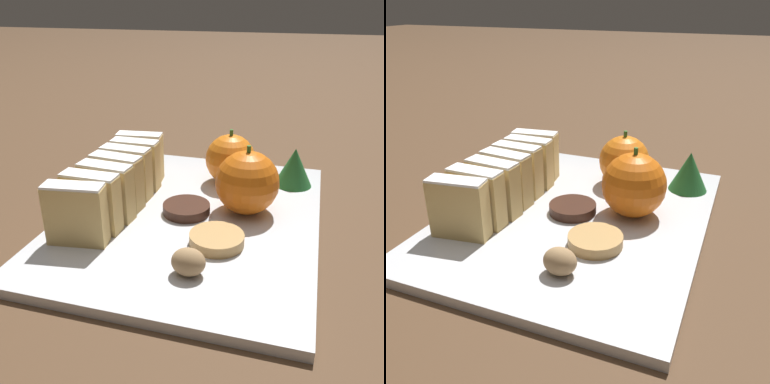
{
  "view_description": "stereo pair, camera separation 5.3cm",
  "coord_description": "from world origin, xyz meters",
  "views": [
    {
      "loc": [
        0.13,
        -0.46,
        0.26
      ],
      "look_at": [
        0.0,
        0.0,
        0.04
      ],
      "focal_mm": 40.0,
      "sensor_mm": 36.0,
      "label": 1
    },
    {
      "loc": [
        0.18,
        -0.44,
        0.26
      ],
      "look_at": [
        0.0,
        0.0,
        0.04
      ],
      "focal_mm": 40.0,
      "sensor_mm": 36.0,
      "label": 2
    }
  ],
  "objects": [
    {
      "name": "stollen_slice_fourth",
      "position": [
        -0.1,
        -0.01,
        0.05
      ],
      "size": [
        0.07,
        0.03,
        0.07
      ],
      "color": "tan",
      "rests_on": "serving_platter"
    },
    {
      "name": "stollen_slice_sixth",
      "position": [
        -0.1,
        0.06,
        0.05
      ],
      "size": [
        0.07,
        0.02,
        0.07
      ],
      "color": "tan",
      "rests_on": "serving_platter"
    },
    {
      "name": "walnut",
      "position": [
        0.03,
        -0.12,
        0.03
      ],
      "size": [
        0.03,
        0.03,
        0.03
      ],
      "color": "#9E7A51",
      "rests_on": "serving_platter"
    },
    {
      "name": "chocolate_cookie",
      "position": [
        -0.01,
        -0.0,
        0.02
      ],
      "size": [
        0.06,
        0.06,
        0.01
      ],
      "color": "#381E14",
      "rests_on": "serving_platter"
    },
    {
      "name": "orange_near",
      "position": [
        0.06,
        0.02,
        0.05
      ],
      "size": [
        0.08,
        0.08,
        0.09
      ],
      "color": "orange",
      "rests_on": "serving_platter"
    },
    {
      "name": "stollen_slice_fifth",
      "position": [
        -0.1,
        0.03,
        0.05
      ],
      "size": [
        0.07,
        0.03,
        0.07
      ],
      "color": "tan",
      "rests_on": "serving_platter"
    },
    {
      "name": "stollen_slice_front",
      "position": [
        -0.1,
        -0.1,
        0.05
      ],
      "size": [
        0.07,
        0.03,
        0.07
      ],
      "color": "tan",
      "rests_on": "serving_platter"
    },
    {
      "name": "ground_plane",
      "position": [
        0.0,
        0.0,
        0.0
      ],
      "size": [
        6.0,
        6.0,
        0.0
      ],
      "primitive_type": "plane",
      "color": "#513823"
    },
    {
      "name": "stollen_slice_third",
      "position": [
        -0.1,
        -0.04,
        0.05
      ],
      "size": [
        0.07,
        0.03,
        0.07
      ],
      "color": "tan",
      "rests_on": "serving_platter"
    },
    {
      "name": "serving_platter",
      "position": [
        0.0,
        0.0,
        0.01
      ],
      "size": [
        0.31,
        0.39,
        0.01
      ],
      "color": "silver",
      "rests_on": "ground_plane"
    },
    {
      "name": "stollen_slice_back",
      "position": [
        -0.1,
        0.09,
        0.05
      ],
      "size": [
        0.07,
        0.03,
        0.07
      ],
      "color": "tan",
      "rests_on": "serving_platter"
    },
    {
      "name": "orange_far",
      "position": [
        0.03,
        0.11,
        0.05
      ],
      "size": [
        0.07,
        0.07,
        0.08
      ],
      "color": "orange",
      "rests_on": "serving_platter"
    },
    {
      "name": "gingerbread_cookie",
      "position": [
        0.05,
        -0.06,
        0.02
      ],
      "size": [
        0.06,
        0.06,
        0.01
      ],
      "color": "tan",
      "rests_on": "serving_platter"
    },
    {
      "name": "stollen_slice_second",
      "position": [
        -0.1,
        -0.07,
        0.05
      ],
      "size": [
        0.07,
        0.02,
        0.07
      ],
      "color": "tan",
      "rests_on": "serving_platter"
    },
    {
      "name": "evergreen_sprig",
      "position": [
        0.12,
        0.13,
        0.04
      ],
      "size": [
        0.05,
        0.05,
        0.06
      ],
      "color": "#23662D",
      "rests_on": "serving_platter"
    }
  ]
}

